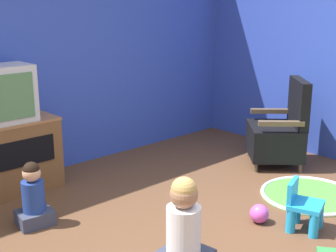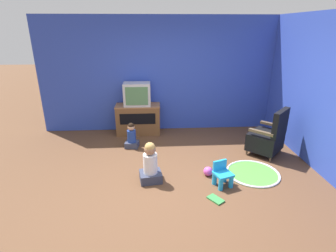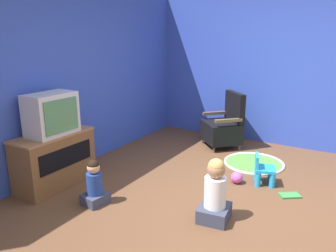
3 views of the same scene
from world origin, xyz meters
name	(u,v)px [view 2 (image 2 of 3)]	position (x,y,z in m)	size (l,w,h in m)	color
ground_plane	(178,182)	(0.00, 0.00, 0.00)	(30.00, 30.00, 0.00)	brown
wall_back	(160,75)	(-0.20, 2.51, 1.33)	(5.60, 0.12, 2.66)	#2D47B2
tv_cabinet	(138,119)	(-0.73, 2.20, 0.36)	(1.03, 0.47, 0.70)	brown
television	(137,94)	(-0.73, 2.18, 0.96)	(0.61, 0.38, 0.52)	#B7B7BC
black_armchair	(268,137)	(1.86, 0.91, 0.36)	(0.84, 0.84, 0.96)	brown
yellow_kid_chair	(222,176)	(0.70, -0.12, 0.17)	(0.34, 0.33, 0.40)	#1E99DB
play_mat	(253,173)	(1.33, 0.19, 0.01)	(0.91, 0.91, 0.04)	green
child_watching_left	(150,165)	(-0.44, 0.08, 0.30)	(0.39, 0.35, 0.69)	#33384C
child_watching_center	(132,137)	(-0.84, 1.41, 0.23)	(0.31, 0.28, 0.54)	#33384C
toy_ball	(208,171)	(0.54, 0.18, 0.08)	(0.16, 0.16, 0.16)	#CC4CB2
book	(216,199)	(0.51, -0.50, 0.01)	(0.26, 0.28, 0.02)	#337F3D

